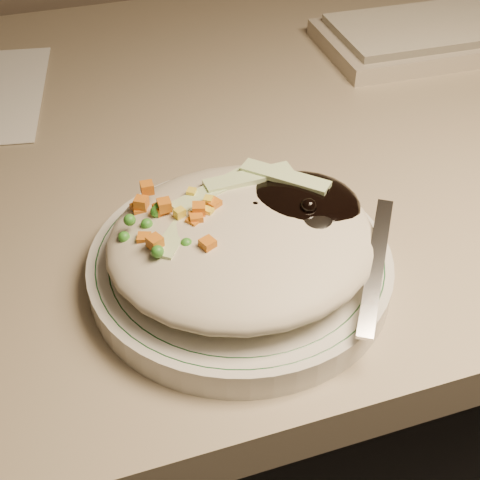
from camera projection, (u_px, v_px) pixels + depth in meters
name	position (u px, v px, depth m)	size (l,w,h in m)	color
desk	(252.00, 263.00, 0.81)	(1.40, 0.70, 0.74)	gray
plate	(240.00, 267.00, 0.49)	(0.22, 0.22, 0.02)	silver
plate_rim	(240.00, 257.00, 0.49)	(0.21, 0.21, 0.00)	#144723
meal	(246.00, 233.00, 0.47)	(0.21, 0.19, 0.05)	#B7AE95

